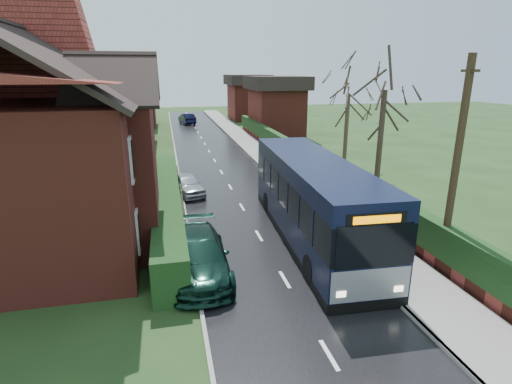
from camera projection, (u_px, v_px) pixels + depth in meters
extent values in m
plane|color=#324E21|center=(270.00, 255.00, 15.93)|extent=(140.00, 140.00, 0.00)
cube|color=black|center=(230.00, 187.00, 25.26)|extent=(6.00, 100.00, 0.02)
cube|color=slate|center=(294.00, 182.00, 26.14)|extent=(2.50, 100.00, 0.14)
cube|color=gray|center=(277.00, 183.00, 25.89)|extent=(0.12, 100.00, 0.14)
cube|color=gray|center=(181.00, 190.00, 24.61)|extent=(0.12, 100.00, 0.10)
cube|color=black|center=(168.00, 204.00, 19.54)|extent=(1.20, 16.00, 1.60)
cube|color=maroon|center=(317.00, 177.00, 26.40)|extent=(0.30, 50.00, 0.60)
cube|color=black|center=(317.00, 164.00, 26.14)|extent=(0.60, 50.00, 1.20)
cube|color=maroon|center=(48.00, 166.00, 17.83)|extent=(8.00, 14.00, 6.00)
cube|color=maroon|center=(124.00, 178.00, 15.77)|extent=(2.50, 4.00, 6.00)
cube|color=brown|center=(72.00, 26.00, 19.96)|extent=(0.90, 1.40, 2.20)
cube|color=silver|center=(138.00, 229.00, 14.42)|extent=(0.08, 1.20, 1.60)
cube|color=black|center=(139.00, 229.00, 14.43)|extent=(0.03, 0.95, 1.35)
cube|color=silver|center=(132.00, 158.00, 13.67)|extent=(0.08, 1.20, 1.60)
cube|color=black|center=(133.00, 158.00, 13.67)|extent=(0.03, 0.95, 1.35)
cube|color=silver|center=(143.00, 196.00, 18.16)|extent=(0.08, 1.20, 1.60)
cube|color=black|center=(144.00, 196.00, 18.16)|extent=(0.03, 0.95, 1.35)
cube|color=silver|center=(138.00, 139.00, 17.40)|extent=(0.08, 1.20, 1.60)
cube|color=black|center=(139.00, 139.00, 17.40)|extent=(0.03, 0.95, 1.35)
cube|color=silver|center=(146.00, 175.00, 21.89)|extent=(0.08, 1.20, 1.60)
cube|color=black|center=(147.00, 175.00, 21.89)|extent=(0.03, 0.95, 1.35)
cube|color=silver|center=(142.00, 127.00, 21.13)|extent=(0.08, 1.20, 1.60)
cube|color=black|center=(143.00, 127.00, 21.14)|extent=(0.03, 0.95, 1.35)
cube|color=silver|center=(148.00, 165.00, 24.22)|extent=(0.08, 1.20, 1.60)
cube|color=black|center=(148.00, 165.00, 24.23)|extent=(0.03, 0.95, 1.35)
cube|color=silver|center=(144.00, 122.00, 23.46)|extent=(0.08, 1.20, 1.60)
cube|color=black|center=(145.00, 122.00, 23.47)|extent=(0.03, 0.95, 1.35)
cube|color=black|center=(312.00, 217.00, 17.34)|extent=(3.18, 11.67, 1.20)
cube|color=black|center=(313.00, 190.00, 16.99)|extent=(3.20, 11.67, 1.26)
cube|color=black|center=(314.00, 168.00, 16.70)|extent=(3.18, 11.67, 0.69)
cube|color=black|center=(311.00, 234.00, 17.57)|extent=(3.18, 11.67, 0.37)
cube|color=gray|center=(370.00, 284.00, 11.95)|extent=(2.52, 0.24, 1.05)
cube|color=black|center=(374.00, 246.00, 11.56)|extent=(2.36, 0.19, 1.37)
cube|color=black|center=(377.00, 219.00, 11.31)|extent=(1.84, 0.17, 0.37)
cube|color=#FF8C00|center=(377.00, 219.00, 11.28)|extent=(1.44, 0.11, 0.23)
cube|color=black|center=(368.00, 305.00, 12.15)|extent=(2.58, 0.26, 0.32)
cube|color=#FFF2CC|center=(341.00, 294.00, 11.81)|extent=(0.30, 0.06, 0.19)
cube|color=#FFF2CC|center=(399.00, 289.00, 12.11)|extent=(0.30, 0.06, 0.19)
cylinder|color=black|center=(311.00, 269.00, 13.80)|extent=(0.34, 1.02, 1.01)
cylinder|color=black|center=(375.00, 263.00, 14.19)|extent=(0.34, 1.02, 1.01)
cylinder|color=black|center=(268.00, 202.00, 20.77)|extent=(0.34, 1.02, 1.01)
cylinder|color=black|center=(312.00, 200.00, 21.16)|extent=(0.34, 1.02, 1.01)
imported|color=silver|center=(186.00, 184.00, 23.70)|extent=(2.32, 3.87, 1.23)
imported|color=black|center=(199.00, 256.00, 14.27)|extent=(2.08, 5.07, 1.47)
imported|color=black|center=(187.00, 119.00, 55.12)|extent=(2.33, 4.55, 1.43)
cylinder|color=slate|center=(313.00, 176.00, 21.93)|extent=(0.09, 0.09, 3.05)
cube|color=white|center=(314.00, 153.00, 21.55)|extent=(0.17, 0.46, 0.35)
cube|color=white|center=(314.00, 161.00, 21.68)|extent=(0.15, 0.41, 0.30)
cylinder|color=black|center=(455.00, 171.00, 13.61)|extent=(0.26, 0.26, 7.62)
cube|color=black|center=(470.00, 71.00, 12.65)|extent=(0.26, 0.98, 0.09)
cylinder|color=#33271E|center=(379.00, 149.00, 21.36)|extent=(0.30, 0.30, 6.14)
cylinder|color=#3B2E23|center=(346.00, 133.00, 28.93)|extent=(0.29, 0.29, 5.48)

